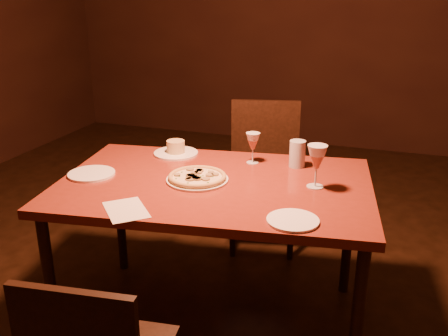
% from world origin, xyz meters
% --- Properties ---
extents(dining_table, '(1.55, 1.12, 0.77)m').
position_xyz_m(dining_table, '(-0.20, 0.26, 0.70)').
color(dining_table, maroon).
rests_on(dining_table, floor).
extents(chair_far, '(0.54, 0.54, 0.92)m').
position_xyz_m(chair_far, '(-0.20, 1.20, 0.52)').
color(chair_far, black).
rests_on(chair_far, floor).
extents(pizza_plate, '(0.29, 0.29, 0.03)m').
position_xyz_m(pizza_plate, '(-0.27, 0.25, 0.78)').
color(pizza_plate, white).
rests_on(pizza_plate, dining_table).
extents(ramekin_saucer, '(0.24, 0.24, 0.08)m').
position_xyz_m(ramekin_saucer, '(-0.53, 0.57, 0.79)').
color(ramekin_saucer, white).
rests_on(ramekin_saucer, dining_table).
extents(wine_glass_far, '(0.07, 0.07, 0.16)m').
position_xyz_m(wine_glass_far, '(-0.10, 0.57, 0.85)').
color(wine_glass_far, '#A75E45').
rests_on(wine_glass_far, dining_table).
extents(wine_glass_right, '(0.09, 0.09, 0.20)m').
position_xyz_m(wine_glass_right, '(0.25, 0.35, 0.86)').
color(wine_glass_right, '#A75E45').
rests_on(wine_glass_right, dining_table).
extents(water_tumbler, '(0.08, 0.08, 0.13)m').
position_xyz_m(water_tumbler, '(0.12, 0.59, 0.83)').
color(water_tumbler, '#B0BAC0').
rests_on(water_tumbler, dining_table).
extents(side_plate_left, '(0.22, 0.22, 0.01)m').
position_xyz_m(side_plate_left, '(-0.78, 0.15, 0.77)').
color(side_plate_left, white).
rests_on(side_plate_left, dining_table).
extents(side_plate_near, '(0.20, 0.20, 0.01)m').
position_xyz_m(side_plate_near, '(0.23, -0.03, 0.77)').
color(side_plate_near, white).
rests_on(side_plate_near, dining_table).
extents(menu_card, '(0.26, 0.27, 0.00)m').
position_xyz_m(menu_card, '(-0.42, -0.15, 0.77)').
color(menu_card, beige).
rests_on(menu_card, dining_table).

